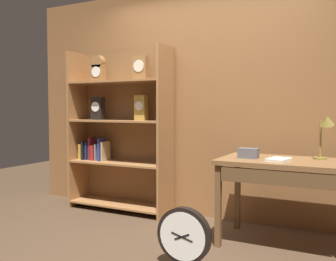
{
  "coord_description": "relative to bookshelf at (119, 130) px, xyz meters",
  "views": [
    {
      "loc": [
        1.5,
        -2.56,
        1.21
      ],
      "look_at": [
        -0.22,
        0.78,
        1.0
      ],
      "focal_mm": 40.36,
      "sensor_mm": 36.0,
      "label": 1
    }
  ],
  "objects": [
    {
      "name": "ground_plane",
      "position": [
        1.08,
        -1.18,
        -0.97
      ],
      "size": [
        10.0,
        10.0,
        0.0
      ],
      "primitive_type": "plane",
      "color": "#4C3826"
    },
    {
      "name": "back_wood_panel",
      "position": [
        1.08,
        0.21,
        0.33
      ],
      "size": [
        4.8,
        0.05,
        2.6
      ],
      "primitive_type": "cube",
      "color": "brown",
      "rests_on": "ground"
    },
    {
      "name": "bookshelf",
      "position": [
        0.0,
        0.0,
        0.0
      ],
      "size": [
        1.27,
        0.39,
        1.91
      ],
      "color": "#9E6B3D",
      "rests_on": "ground"
    },
    {
      "name": "workbench",
      "position": [
        2.03,
        -0.38,
        -0.29
      ],
      "size": [
        1.2,
        0.68,
        0.77
      ],
      "color": "brown",
      "rests_on": "ground"
    },
    {
      "name": "desk_lamp",
      "position": [
        2.31,
        -0.22,
        0.07
      ],
      "size": [
        0.18,
        0.18,
        0.4
      ],
      "color": "olive",
      "rests_on": "workbench"
    },
    {
      "name": "toolbox_small",
      "position": [
        1.68,
        -0.39,
        -0.15
      ],
      "size": [
        0.18,
        0.11,
        0.09
      ],
      "primitive_type": "cube",
      "color": "#595960",
      "rests_on": "workbench"
    },
    {
      "name": "open_repair_manual",
      "position": [
        1.96,
        -0.47,
        -0.18
      ],
      "size": [
        0.2,
        0.25,
        0.02
      ],
      "primitive_type": "cube",
      "rotation": [
        0.0,
        0.0,
        -0.2
      ],
      "color": "silver",
      "rests_on": "workbench"
    },
    {
      "name": "round_clock_large",
      "position": [
        1.41,
        -1.19,
        -0.73
      ],
      "size": [
        0.43,
        0.11,
        0.47
      ],
      "color": "black",
      "rests_on": "ground"
    }
  ]
}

